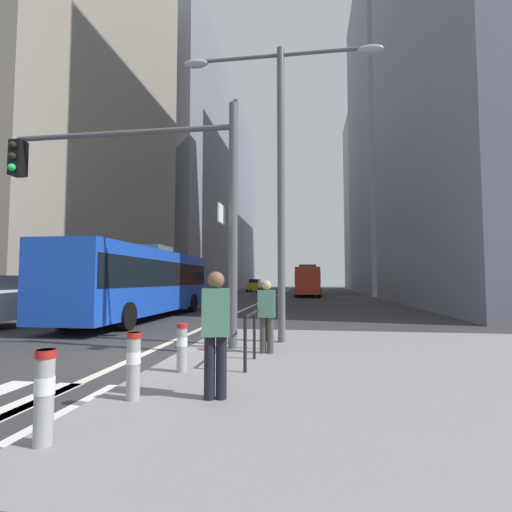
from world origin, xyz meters
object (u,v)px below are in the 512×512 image
Objects in this scene: city_bus_blue_oncoming at (143,279)px; pedestrian_waiting at (267,313)px; traffic_signal_gantry at (153,187)px; car_receding_near at (309,286)px; car_oncoming_mid at (255,285)px; pedestrian_walking at (216,327)px; city_bus_red_receding at (308,280)px; bollard_right at (182,345)px; bollard_back at (214,325)px; street_lamp_post at (281,150)px; bollard_left at (134,362)px; bollard_front at (44,392)px.

pedestrian_waiting is (6.65, -8.06, -0.80)m from city_bus_blue_oncoming.
car_receding_near is at bearing 85.44° from traffic_signal_gantry.
car_oncoming_mid reaches higher than pedestrian_waiting.
car_oncoming_mid is 2.53× the size of pedestrian_waiting.
car_receding_near is at bearing 88.68° from pedestrian_walking.
city_bus_blue_oncoming is 27.44m from city_bus_red_receding.
car_oncoming_mid is at bearing 96.86° from bollard_right.
city_bus_blue_oncoming is at bearing 126.46° from bollard_back.
traffic_signal_gantry reaches higher than bollard_right.
street_lamp_post is 8.87× the size of bollard_left.
city_bus_blue_oncoming reaches higher than pedestrian_waiting.
street_lamp_post is at bearing 71.91° from bollard_left.
bollard_front is at bearing -91.69° from bollard_back.
street_lamp_post is 6.01m from bollard_right.
bollard_left is 0.56× the size of pedestrian_waiting.
pedestrian_waiting reaches higher than bollard_back.
bollard_left is 0.52× the size of pedestrian_walking.
bollard_back is (-0.03, 4.56, -0.02)m from bollard_left.
city_bus_red_receding is at bearing 86.73° from bollard_right.
car_receding_near is 47.75m from pedestrian_waiting.
pedestrian_waiting is at bearing -91.30° from city_bus_red_receding.
city_bus_red_receding is at bearing 86.15° from bollard_back.
car_oncoming_mid is 49.52m from bollard_back.
street_lamp_post is 4.97m from bollard_back.
bollard_back is (0.18, 6.04, -0.03)m from bollard_front.
bollard_right is at bearing -123.96° from pedestrian_waiting.
city_bus_blue_oncoming is at bearing 118.20° from bollard_right.
street_lamp_post is at bearing -90.78° from car_receding_near.
traffic_signal_gantry is 6.83× the size of bollard_left.
city_bus_blue_oncoming reaches higher than car_oncoming_mid.
city_bus_blue_oncoming is at bearing 110.98° from bollard_front.
bollard_front is (-2.43, -39.47, -1.17)m from city_bus_red_receding.
bollard_left is at bearing -112.18° from pedestrian_waiting.
car_receding_near is 4.67× the size of bollard_left.
car_receding_near is (7.50, 39.68, -0.85)m from city_bus_blue_oncoming.
bollard_right is at bearing -55.75° from traffic_signal_gantry.
bollard_left is 1.04× the size of bollard_back.
pedestrian_walking is (7.23, -53.52, 0.13)m from car_oncoming_mid.
city_bus_red_receding is 2.66× the size of car_oncoming_mid.
street_lamp_post is 9.18× the size of bollard_back.
bollard_right is at bearing -113.58° from street_lamp_post.
car_oncoming_mid is 0.97× the size of car_receding_near.
pedestrian_waiting is (1.46, -1.05, 0.40)m from bollard_back.
pedestrian_waiting is (-0.85, -47.74, 0.05)m from car_receding_near.
bollard_left is (6.13, -53.70, -0.34)m from car_oncoming_mid.
bollard_front is 3.09m from bollard_right.
car_oncoming_mid is 52.49m from bollard_right.
car_receding_near is 46.39m from street_lamp_post.
city_bus_red_receding is 12.43× the size of bollard_back.
bollard_left is (0.21, 1.48, -0.01)m from bollard_front.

